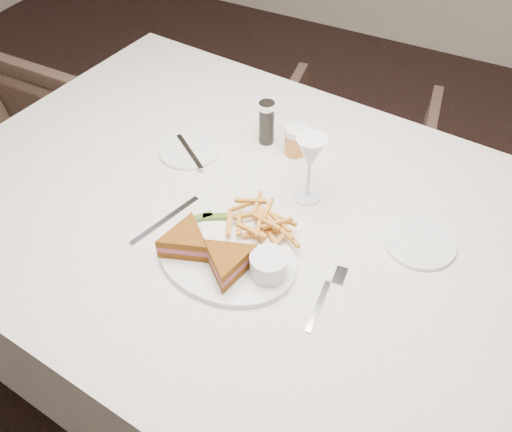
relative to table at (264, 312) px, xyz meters
name	(u,v)px	position (x,y,z in m)	size (l,w,h in m)	color
ground	(182,371)	(-0.25, -0.09, -0.38)	(5.00, 5.00, 0.00)	black
table	(264,312)	(0.00, 0.00, 0.00)	(1.65, 1.10, 0.75)	silver
chair_far	(349,161)	(-0.06, 0.83, -0.08)	(0.57, 0.54, 0.59)	#4A372D
table_setting	(253,220)	(-0.01, -0.05, 0.41)	(0.79, 0.62, 0.18)	white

